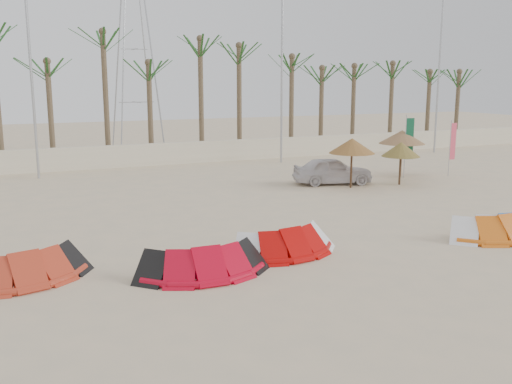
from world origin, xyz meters
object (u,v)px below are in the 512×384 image
kite_red_mid (199,257)px  parasol_right (402,137)px  kite_blue (508,219)px  parasol_mid (401,149)px  kite_red_right (281,239)px  parasol_left (352,146)px  car (333,171)px  kite_orange (493,223)px  kite_red_left (21,263)px

kite_red_mid → parasol_right: parasol_right is taller
kite_blue → parasol_mid: parasol_mid is taller
kite_red_right → parasol_mid: (10.19, 7.52, 1.30)m
kite_red_right → parasol_left: parasol_left is taller
kite_red_mid → car: 14.05m
car → parasol_left: bearing=-153.4°
kite_blue → parasol_right: bearing=70.2°
kite_orange → parasol_right: size_ratio=1.51×
kite_orange → car: size_ratio=0.96×
kite_red_mid → kite_orange: (9.85, -0.47, 0.00)m
kite_orange → parasol_mid: 9.35m
kite_red_left → kite_red_right: size_ratio=1.05×
kite_blue → parasol_left: size_ratio=1.65×
kite_red_mid → parasol_left: (10.34, 8.51, 1.56)m
kite_blue → parasol_mid: 8.89m
kite_red_mid → kite_orange: same height
kite_blue → parasol_right: parasol_right is taller
parasol_mid → parasol_right: parasol_right is taller
parasol_left → car: parasol_left is taller
kite_red_mid → parasol_mid: size_ratio=1.68×
kite_red_mid → parasol_left: size_ratio=1.49×
kite_red_left → parasol_mid: bearing=21.7°
kite_orange → parasol_right: bearing=66.4°
kite_red_mid → parasol_mid: (12.97, 8.25, 1.30)m
car → parasol_right: bearing=-69.6°
parasol_left → parasol_right: size_ratio=0.96×
parasol_mid → car: parasol_mid is taller
parasol_right → car: 4.60m
kite_orange → kite_red_left: bearing=172.5°
kite_red_mid → kite_orange: 9.86m
kite_red_left → parasol_right: bearing=24.9°
kite_red_left → kite_red_mid: bearing=-18.0°
kite_orange → parasol_left: parasol_left is taller
parasol_right → kite_blue: bearing=-109.8°
kite_blue → parasol_mid: bearing=75.4°
kite_red_mid → kite_red_right: (2.77, 0.72, -0.00)m
kite_orange → parasol_left: 9.12m
parasol_left → parasol_mid: bearing=-5.6°
car → kite_red_right: bearing=156.9°
kite_red_right → kite_blue: (7.97, -0.99, 0.00)m
kite_orange → parasol_left: size_ratio=1.57×
kite_red_left → parasol_left: (14.63, 7.11, 1.56)m
parasol_left → parasol_right: bearing=21.0°
parasol_mid → kite_orange: bearing=-109.7°
kite_red_mid → parasol_mid: parasol_mid is taller
kite_red_left → car: 16.65m
parasol_mid → car: (-2.86, 1.51, -1.07)m
kite_red_left → kite_red_right: 7.09m
parasol_left → kite_red_mid: bearing=-140.6°
kite_red_right → parasol_mid: 12.74m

